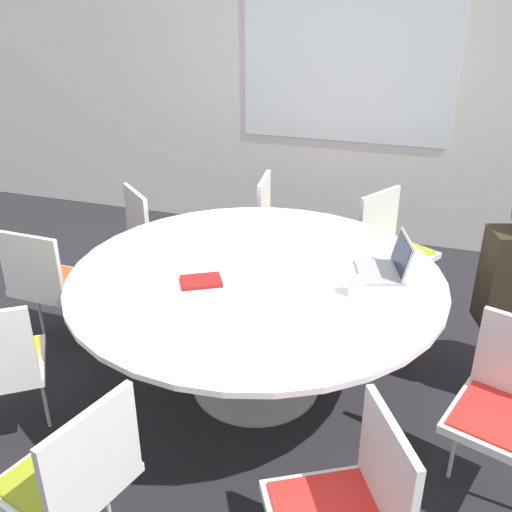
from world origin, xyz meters
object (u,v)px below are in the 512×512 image
object	(u,v)px
chair_2	(280,222)
chair_6	(74,473)
handbag	(242,251)
chair_8	(511,401)
chair_1	(391,242)
spiral_notebook	(201,281)
laptop	(388,265)
coffee_cup	(356,286)
chair_3	(155,233)
chair_7	(349,505)
chair_4	(48,279)

from	to	relation	value
chair_2	chair_6	size ratio (longest dim) A/B	1.00
chair_6	handbag	size ratio (longest dim) A/B	2.36
handbag	chair_8	bearing A→B (deg)	-43.73
chair_2	chair_6	distance (m)	2.65
chair_1	spiral_notebook	distance (m)	1.66
spiral_notebook	handbag	world-z (taller)	spiral_notebook
laptop	chair_8	bearing A→B (deg)	29.46
chair_2	coffee_cup	world-z (taller)	chair_2
chair_3	spiral_notebook	xyz separation A→B (m)	(0.83, -1.04, 0.25)
chair_2	handbag	size ratio (longest dim) A/B	2.36
chair_7	spiral_notebook	world-z (taller)	chair_7
chair_1	laptop	distance (m)	1.04
chair_2	chair_4	world-z (taller)	same
chair_2	chair_3	distance (m)	0.95
chair_7	chair_1	bearing A→B (deg)	-26.79
chair_1	laptop	bearing A→B (deg)	33.48
coffee_cup	handbag	bearing A→B (deg)	127.21
chair_1	chair_4	xyz separation A→B (m)	(-1.96, -1.24, 0.00)
chair_1	laptop	world-z (taller)	laptop
handbag	laptop	bearing A→B (deg)	-44.07
laptop	chair_4	bearing A→B (deg)	-100.65
chair_3	laptop	xyz separation A→B (m)	(1.74, -0.62, 0.30)
chair_8	spiral_notebook	xyz separation A→B (m)	(-1.53, 0.17, 0.25)
chair_6	chair_7	bearing A→B (deg)	-64.99
chair_6	spiral_notebook	world-z (taller)	chair_6
chair_6	coffee_cup	size ratio (longest dim) A/B	9.33
chair_4	chair_7	world-z (taller)	same
chair_2	chair_4	size ratio (longest dim) A/B	1.00
chair_8	spiral_notebook	bearing A→B (deg)	12.45
chair_1	chair_8	world-z (taller)	same
chair_8	laptop	bearing A→B (deg)	-24.30
laptop	coffee_cup	distance (m)	0.31
chair_6	chair_7	size ratio (longest dim) A/B	1.00
chair_6	chair_7	xyz separation A→B (m)	(1.00, 0.18, 0.00)
coffee_cup	chair_3	bearing A→B (deg)	150.74
chair_4	coffee_cup	bearing A→B (deg)	0.50
laptop	handbag	xyz separation A→B (m)	(-1.29, 1.25, -0.66)
chair_2	chair_4	distance (m)	1.75
chair_1	chair_6	world-z (taller)	same
chair_1	chair_4	world-z (taller)	same
chair_1	chair_3	size ratio (longest dim) A/B	1.00
chair_8	handbag	xyz separation A→B (m)	(-1.91, 1.83, -0.36)
chair_8	coffee_cup	xyz separation A→B (m)	(-0.75, 0.30, 0.29)
chair_1	laptop	xyz separation A→B (m)	(0.06, -0.99, 0.30)
chair_1	coffee_cup	xyz separation A→B (m)	(-0.07, -1.27, 0.29)
chair_6	laptop	bearing A→B (deg)	-17.10
chair_2	laptop	bearing A→B (deg)	31.95
chair_1	chair_8	xyz separation A→B (m)	(0.69, -1.57, 0.00)
chair_2	spiral_notebook	xyz separation A→B (m)	(0.01, -1.53, 0.25)
chair_2	chair_1	bearing A→B (deg)	74.14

